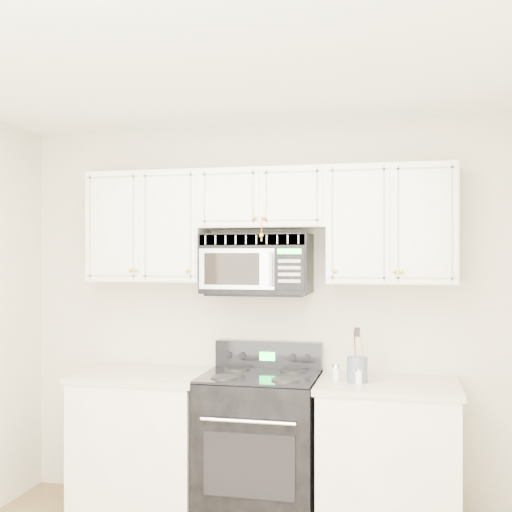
# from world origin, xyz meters

# --- Properties ---
(room) EXTENTS (3.51, 3.51, 2.61)m
(room) POSITION_xyz_m (0.00, 0.00, 1.30)
(room) COLOR brown
(room) RESTS_ON ground
(base_cabinet_left) EXTENTS (0.86, 0.65, 0.92)m
(base_cabinet_left) POSITION_xyz_m (-0.80, 1.44, 0.43)
(base_cabinet_left) COLOR white
(base_cabinet_left) RESTS_ON ground
(base_cabinet_right) EXTENTS (0.86, 0.65, 0.92)m
(base_cabinet_right) POSITION_xyz_m (0.80, 1.44, 0.43)
(base_cabinet_right) COLOR white
(base_cabinet_right) RESTS_ON ground
(range) EXTENTS (0.73, 0.67, 1.11)m
(range) POSITION_xyz_m (-0.00, 1.44, 0.48)
(range) COLOR black
(range) RESTS_ON ground
(upper_cabinets) EXTENTS (2.44, 0.37, 0.75)m
(upper_cabinets) POSITION_xyz_m (0.00, 1.58, 1.93)
(upper_cabinets) COLOR white
(upper_cabinets) RESTS_ON ground
(microwave) EXTENTS (0.71, 0.40, 0.39)m
(microwave) POSITION_xyz_m (-0.05, 1.57, 1.65)
(microwave) COLOR black
(microwave) RESTS_ON ground
(utensil_crock) EXTENTS (0.12, 0.12, 0.33)m
(utensil_crock) POSITION_xyz_m (0.62, 1.39, 1.00)
(utensil_crock) COLOR slate
(utensil_crock) RESTS_ON base_cabinet_right
(shaker_salt) EXTENTS (0.04, 0.04, 0.11)m
(shaker_salt) POSITION_xyz_m (0.49, 1.39, 0.97)
(shaker_salt) COLOR white
(shaker_salt) RESTS_ON base_cabinet_right
(shaker_pepper) EXTENTS (0.04, 0.04, 0.10)m
(shaker_pepper) POSITION_xyz_m (0.63, 1.34, 0.97)
(shaker_pepper) COLOR white
(shaker_pepper) RESTS_ON base_cabinet_right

